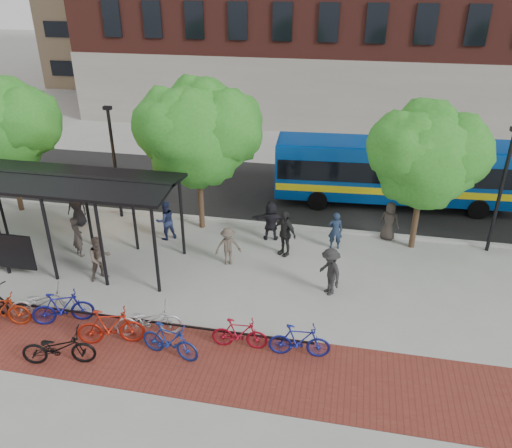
% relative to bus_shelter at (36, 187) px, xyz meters
% --- Properties ---
extents(ground, '(160.00, 160.00, 0.00)m').
position_rel_bus_shelter_xyz_m(ground, '(8.13, 0.48, -3.00)').
color(ground, '#9E9E99').
rests_on(ground, ground).
extents(asphalt_street, '(160.00, 8.00, 0.01)m').
position_rel_bus_shelter_xyz_m(asphalt_street, '(8.13, 8.48, -2.99)').
color(asphalt_street, black).
rests_on(asphalt_street, ground).
extents(curb, '(160.00, 0.25, 0.12)m').
position_rel_bus_shelter_xyz_m(curb, '(8.13, 4.48, -2.94)').
color(curb, '#B7B7B2').
rests_on(curb, ground).
extents(brick_strip, '(24.00, 3.00, 0.01)m').
position_rel_bus_shelter_xyz_m(brick_strip, '(6.13, -4.52, -3.00)').
color(brick_strip, maroon).
rests_on(brick_strip, ground).
extents(bike_rack_rail, '(12.00, 0.05, 0.95)m').
position_rel_bus_shelter_xyz_m(bike_rack_rail, '(4.83, -3.62, -3.00)').
color(bike_rack_rail, black).
rests_on(bike_rack_rail, ground).
extents(bus_shelter, '(10.60, 3.07, 3.60)m').
position_rel_bus_shelter_xyz_m(bus_shelter, '(0.00, 0.00, 0.00)').
color(bus_shelter, black).
rests_on(bus_shelter, ground).
extents(tree_a, '(4.90, 4.00, 6.18)m').
position_rel_bus_shelter_xyz_m(tree_a, '(-3.77, 3.83, 1.24)').
color(tree_a, '#382619').
rests_on(tree_a, ground).
extents(tree_b, '(5.15, 4.20, 6.47)m').
position_rel_bus_shelter_xyz_m(tree_b, '(5.23, 3.83, 1.46)').
color(tree_b, '#382619').
rests_on(tree_b, ground).
extents(tree_c, '(4.66, 3.80, 5.92)m').
position_rel_bus_shelter_xyz_m(tree_c, '(14.22, 3.83, 1.06)').
color(tree_c, '#382619').
rests_on(tree_c, ground).
extents(lamp_post_left, '(0.35, 0.20, 5.12)m').
position_rel_bus_shelter_xyz_m(lamp_post_left, '(1.13, 4.08, -0.25)').
color(lamp_post_left, black).
rests_on(lamp_post_left, ground).
extents(lamp_post_right, '(0.35, 0.20, 5.12)m').
position_rel_bus_shelter_xyz_m(lamp_post_right, '(17.13, 4.08, -0.25)').
color(lamp_post_right, black).
rests_on(lamp_post_right, ground).
extents(bus, '(11.58, 3.33, 3.09)m').
position_rel_bus_shelter_xyz_m(bus, '(13.54, 8.12, -1.23)').
color(bus, '#0841A0').
rests_on(bus, ground).
extents(bike_2, '(2.12, 1.47, 1.06)m').
position_rel_bus_shelter_xyz_m(bike_2, '(1.95, -3.45, -2.47)').
color(bike_2, '#979799').
rests_on(bike_2, ground).
extents(bike_3, '(1.97, 1.27, 1.15)m').
position_rel_bus_shelter_xyz_m(bike_3, '(2.81, -3.66, -2.42)').
color(bike_3, navy).
rests_on(bike_3, ground).
extents(bike_4, '(2.20, 1.22, 1.10)m').
position_rel_bus_shelter_xyz_m(bike_4, '(3.69, -5.39, -2.45)').
color(bike_4, black).
rests_on(bike_4, ground).
extents(bike_5, '(2.11, 1.10, 1.22)m').
position_rel_bus_shelter_xyz_m(bike_5, '(4.76, -4.28, -2.39)').
color(bike_5, '#A01E0E').
rests_on(bike_5, ground).
extents(bike_6, '(2.19, 1.28, 1.09)m').
position_rel_bus_shelter_xyz_m(bike_6, '(5.70, -3.68, -2.46)').
color(bike_6, '#B0AFB2').
rests_on(bike_6, ground).
extents(bike_7, '(1.94, 0.89, 1.13)m').
position_rel_bus_shelter_xyz_m(bike_7, '(6.71, -4.49, -2.44)').
color(bike_7, navy).
rests_on(bike_7, ground).
extents(bike_9, '(1.72, 0.59, 1.02)m').
position_rel_bus_shelter_xyz_m(bike_9, '(8.61, -3.70, -2.49)').
color(bike_9, maroon).
rests_on(bike_9, ground).
extents(bike_11, '(1.85, 0.66, 1.09)m').
position_rel_bus_shelter_xyz_m(bike_11, '(10.40, -3.71, -2.45)').
color(bike_11, navy).
rests_on(bike_11, ground).
extents(pedestrian_0, '(0.88, 0.62, 1.70)m').
position_rel_bus_shelter_xyz_m(pedestrian_0, '(-0.34, 2.89, -2.15)').
color(pedestrian_0, black).
rests_on(pedestrian_0, ground).
extents(pedestrian_1, '(0.73, 0.67, 1.68)m').
position_rel_bus_shelter_xyz_m(pedestrian_1, '(1.07, 0.41, -2.16)').
color(pedestrian_1, '#433A35').
rests_on(pedestrian_1, ground).
extents(pedestrian_2, '(1.06, 1.04, 1.72)m').
position_rel_bus_shelter_xyz_m(pedestrian_2, '(3.99, 2.43, -2.14)').
color(pedestrian_2, '#1F284A').
rests_on(pedestrian_2, ground).
extents(pedestrian_3, '(1.14, 0.91, 1.55)m').
position_rel_bus_shelter_xyz_m(pedestrian_3, '(7.07, 0.93, -2.23)').
color(pedestrian_3, '#4E433A').
rests_on(pedestrian_3, ground).
extents(pedestrian_4, '(1.18, 1.01, 1.90)m').
position_rel_bus_shelter_xyz_m(pedestrian_4, '(9.07, 2.12, -2.05)').
color(pedestrian_4, black).
rests_on(pedestrian_4, ground).
extents(pedestrian_5, '(1.64, 0.73, 1.71)m').
position_rel_bus_shelter_xyz_m(pedestrian_5, '(8.32, 3.28, -2.14)').
color(pedestrian_5, black).
rests_on(pedestrian_5, ground).
extents(pedestrian_6, '(0.96, 0.80, 1.67)m').
position_rel_bus_shelter_xyz_m(pedestrian_6, '(13.18, 4.28, -2.16)').
color(pedestrian_6, '#36302B').
rests_on(pedestrian_6, ground).
extents(pedestrian_7, '(0.61, 0.43, 1.60)m').
position_rel_bus_shelter_xyz_m(pedestrian_7, '(11.01, 3.04, -2.20)').
color(pedestrian_7, '#1C2A43').
rests_on(pedestrian_7, ground).
extents(pedestrian_8, '(1.04, 1.06, 1.72)m').
position_rel_bus_shelter_xyz_m(pedestrian_8, '(2.77, -1.02, -2.14)').
color(pedestrian_8, brown).
rests_on(pedestrian_8, ground).
extents(pedestrian_9, '(1.19, 1.32, 1.77)m').
position_rel_bus_shelter_xyz_m(pedestrian_9, '(11.02, -0.28, -2.11)').
color(pedestrian_9, black).
rests_on(pedestrian_9, ground).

